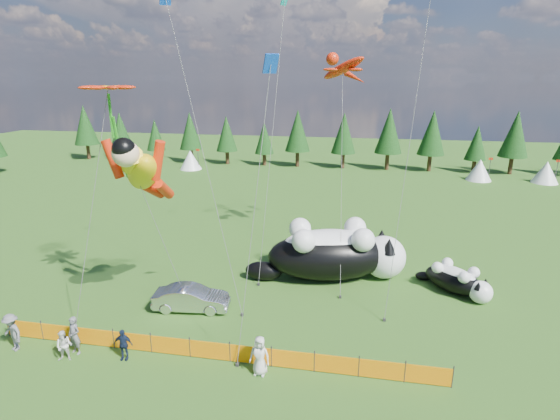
{
  "coord_description": "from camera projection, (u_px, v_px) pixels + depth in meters",
  "views": [
    {
      "loc": [
        6.58,
        -20.02,
        12.92
      ],
      "look_at": [
        2.1,
        4.0,
        5.52
      ],
      "focal_mm": 28.0,
      "sensor_mm": 36.0,
      "label": 1
    }
  ],
  "objects": [
    {
      "name": "diamond_kite_a",
      "position": [
        168.0,
        10.0,
        23.82
      ],
      "size": [
        5.44,
        3.87,
        18.35
      ],
      "color": "#0C41B8",
      "rests_on": "ground"
    },
    {
      "name": "spectator_a",
      "position": [
        74.0,
        335.0,
        21.14
      ],
      "size": [
        0.81,
        0.65,
        1.94
      ],
      "primitive_type": "imported",
      "rotation": [
        0.0,
        0.0,
        -0.29
      ],
      "color": "slate",
      "rests_on": "ground"
    },
    {
      "name": "spectator_e",
      "position": [
        260.0,
        356.0,
        19.62
      ],
      "size": [
        0.97,
        0.67,
        1.9
      ],
      "primitive_type": "imported",
      "rotation": [
        0.0,
        0.0,
        -0.07
      ],
      "color": "silver",
      "rests_on": "ground"
    },
    {
      "name": "diamond_kite_c",
      "position": [
        270.0,
        75.0,
        18.17
      ],
      "size": [
        1.91,
        2.4,
        14.33
      ],
      "color": "#0C41B8",
      "rests_on": "ground"
    },
    {
      "name": "festival_tents",
      "position": [
        393.0,
        167.0,
        59.04
      ],
      "size": [
        50.0,
        3.2,
        2.8
      ],
      "primitive_type": null,
      "color": "white",
      "rests_on": "ground"
    },
    {
      "name": "superhero_kite",
      "position": [
        143.0,
        172.0,
        22.8
      ],
      "size": [
        6.76,
        6.88,
        10.66
      ],
      "color": "#E1B90B",
      "rests_on": "ground"
    },
    {
      "name": "ground",
      "position": [
        229.0,
        326.0,
        23.74
      ],
      "size": [
        160.0,
        160.0,
        0.0
      ],
      "primitive_type": "plane",
      "color": "#0C380A",
      "rests_on": "ground"
    },
    {
      "name": "spectator_d",
      "position": [
        12.0,
        332.0,
        21.37
      ],
      "size": [
        1.41,
        1.06,
        1.96
      ],
      "primitive_type": "imported",
      "rotation": [
        0.0,
        0.0,
        -0.37
      ],
      "color": "slate",
      "rests_on": "ground"
    },
    {
      "name": "cat_small",
      "position": [
        457.0,
        280.0,
        27.14
      ],
      "size": [
        4.21,
        3.92,
        1.85
      ],
      "rotation": [
        0.0,
        0.0,
        -0.72
      ],
      "color": "black",
      "rests_on": "ground"
    },
    {
      "name": "cat_large",
      "position": [
        335.0,
        252.0,
        28.92
      ],
      "size": [
        10.64,
        5.56,
        3.89
      ],
      "rotation": [
        0.0,
        0.0,
        0.24
      ],
      "color": "black",
      "rests_on": "ground"
    },
    {
      "name": "tree_line",
      "position": [
        316.0,
        141.0,
        64.92
      ],
      "size": [
        90.0,
        4.0,
        8.0
      ],
      "primitive_type": null,
      "color": "black",
      "rests_on": "ground"
    },
    {
      "name": "safety_fence",
      "position": [
        210.0,
        350.0,
        20.77
      ],
      "size": [
        22.06,
        0.06,
        1.1
      ],
      "color": "#262626",
      "rests_on": "ground"
    },
    {
      "name": "flower_kite",
      "position": [
        108.0,
        91.0,
        21.74
      ],
      "size": [
        3.82,
        4.29,
        12.72
      ],
      "color": "red",
      "rests_on": "ground"
    },
    {
      "name": "gecko_kite",
      "position": [
        343.0,
        68.0,
        31.19
      ],
      "size": [
        6.15,
        11.81,
        16.07
      ],
      "color": "red",
      "rests_on": "ground"
    },
    {
      "name": "diamond_kite_d",
      "position": [
        284.0,
        14.0,
        28.19
      ],
      "size": [
        1.11,
        6.04,
        18.83
      ],
      "color": "#0C8F91",
      "rests_on": "ground"
    },
    {
      "name": "spectator_b",
      "position": [
        64.0,
        346.0,
        20.63
      ],
      "size": [
        0.84,
        0.61,
        1.56
      ],
      "primitive_type": "imported",
      "rotation": [
        0.0,
        0.0,
        0.24
      ],
      "color": "silver",
      "rests_on": "ground"
    },
    {
      "name": "spectator_c",
      "position": [
        123.0,
        344.0,
        20.72
      ],
      "size": [
        0.97,
        0.57,
        1.59
      ],
      "primitive_type": "imported",
      "rotation": [
        0.0,
        0.0,
        0.1
      ],
      "color": "#131D35",
      "rests_on": "ground"
    },
    {
      "name": "car",
      "position": [
        191.0,
        298.0,
        25.23
      ],
      "size": [
        4.51,
        2.04,
        1.44
      ],
      "primitive_type": "imported",
      "rotation": [
        0.0,
        0.0,
        1.69
      ],
      "color": "silver",
      "rests_on": "ground"
    }
  ]
}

